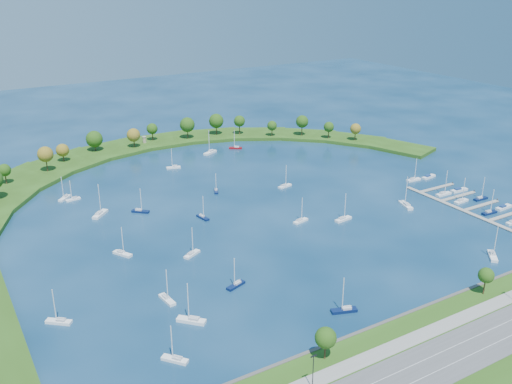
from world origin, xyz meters
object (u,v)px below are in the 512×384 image
moored_boat_16 (59,321)px  docked_boat_4 (489,212)px  moored_boat_12 (140,211)px  docked_boat_7 (481,198)px  moored_boat_7 (65,197)px  moored_boat_20 (167,298)px  moored_boat_11 (175,358)px  moored_boat_1 (285,185)px  moored_boat_14 (216,190)px  moored_boat_17 (192,253)px  docked_boat_11 (429,177)px  moored_boat_15 (100,213)px  moored_boat_0 (236,147)px  docked_boat_5 (504,207)px  moored_boat_18 (343,218)px  moored_boat_10 (192,319)px  docked_boat_6 (461,201)px  harbor_tower (144,140)px  moored_boat_19 (236,284)px  moored_boat_4 (122,253)px  moored_boat_5 (174,167)px  dock_system (487,212)px  docked_boat_9 (459,190)px  moored_boat_3 (406,205)px  docked_boat_10 (413,179)px  moored_boat_21 (493,255)px  moored_boat_2 (210,152)px  docked_boat_8 (443,193)px  moored_boat_9 (344,309)px  moored_boat_13 (73,199)px

moored_boat_16 → docked_boat_4: bearing=-143.9°
moored_boat_12 → moored_boat_16: bearing=-84.5°
moored_boat_12 → docked_boat_7: size_ratio=1.03×
moored_boat_7 → moored_boat_12: 41.93m
moored_boat_20 → moored_boat_11: bearing=-24.8°
moored_boat_1 → moored_boat_14: bearing=148.4°
moored_boat_7 → moored_boat_17: 87.37m
docked_boat_11 → moored_boat_15: bearing=158.0°
moored_boat_0 → docked_boat_5: size_ratio=1.21×
moored_boat_12 → moored_boat_18: size_ratio=0.95×
moored_boat_10 → moored_boat_12: 90.69m
docked_boat_5 → docked_boat_6: bearing=120.3°
docked_boat_6 → docked_boat_11: (12.35, 31.66, -0.23)m
moored_boat_18 → docked_boat_5: 75.73m
moored_boat_16 → docked_boat_7: (194.06, 1.18, -0.01)m
moored_boat_14 → docked_boat_4: (91.91, -86.06, 0.04)m
harbor_tower → docked_boat_4: (94.08, -178.55, -3.15)m
moored_boat_16 → moored_boat_18: size_ratio=0.96×
docked_boat_7 → moored_boat_19: bearing=-173.7°
moored_boat_0 → moored_boat_15: 115.63m
moored_boat_4 → moored_boat_14: bearing=94.2°
moored_boat_5 → moored_boat_19: moored_boat_5 is taller
dock_system → docked_boat_9: 26.88m
docked_boat_5 → moored_boat_3: bearing=141.5°
moored_boat_10 → docked_boat_6: size_ratio=1.12×
moored_boat_11 → moored_boat_12: moored_boat_12 is taller
moored_boat_5 → moored_boat_17: moored_boat_17 is taller
docked_boat_6 → docked_boat_10: (2.40, 32.56, -0.00)m
moored_boat_19 → docked_boat_10: (129.10, 45.02, 0.02)m
moored_boat_17 → docked_boat_6: bearing=-34.7°
moored_boat_10 → moored_boat_21: bearing=-143.6°
moored_boat_2 → moored_boat_17: size_ratio=1.28×
moored_boat_20 → docked_boat_10: docked_boat_10 is taller
dock_system → moored_boat_15: bearing=150.1°
dock_system → moored_boat_3: moored_boat_3 is taller
moored_boat_1 → moored_boat_12: bearing=163.2°
moored_boat_4 → moored_boat_14: size_ratio=1.21×
moored_boat_5 → docked_boat_8: 141.06m
moored_boat_10 → docked_boat_10: moored_boat_10 is taller
moored_boat_14 → docked_boat_10: (94.31, -37.96, 0.06)m
moored_boat_9 → moored_boat_11: bearing=14.6°
moored_boat_2 → docked_boat_9: moored_boat_2 is taller
moored_boat_20 → docked_boat_11: size_ratio=1.28×
moored_boat_1 → moored_boat_7: moored_boat_7 is taller
moored_boat_9 → moored_boat_14: moored_boat_9 is taller
moored_boat_0 → docked_boat_6: (48.79, -128.94, 0.01)m
moored_boat_13 → docked_boat_8: bearing=143.1°
moored_boat_5 → moored_boat_21: 169.40m
moored_boat_12 → moored_boat_14: size_ratio=1.19×
moored_boat_0 → moored_boat_9: 181.26m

